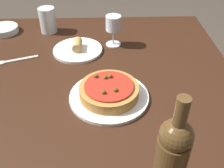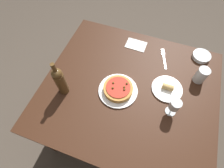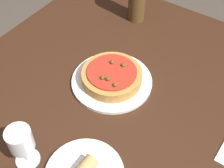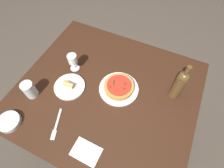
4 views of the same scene
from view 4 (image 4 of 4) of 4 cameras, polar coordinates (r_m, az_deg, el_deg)
The scene contains 11 objects.
ground_plane at distance 1.88m, azimuth -1.17°, elevation -13.67°, with size 14.00×14.00×0.00m, color #4C4238.
dining_table at distance 1.28m, azimuth -1.68°, elevation -4.21°, with size 1.21×1.09×0.74m.
dinner_plate at distance 1.20m, azimuth 2.23°, elevation -1.52°, with size 0.27×0.27×0.01m.
pizza at distance 1.18m, azimuth 2.27°, elevation -0.85°, with size 0.20×0.20×0.05m.
wine_glass at distance 1.27m, azimuth -12.75°, elevation 7.74°, with size 0.07×0.07×0.14m.
wine_bottle at distance 1.16m, azimuth 21.19°, elevation 0.03°, with size 0.07×0.07×0.30m.
water_cup at distance 1.26m, azimuth -25.33°, elevation -1.70°, with size 0.08×0.08×0.12m.
side_bowl at distance 1.26m, azimuth -30.59°, elevation -10.55°, with size 0.14×0.14×0.03m.
fork at distance 1.15m, azimuth -17.77°, elevation -12.90°, with size 0.08×0.20×0.00m.
side_plate at distance 1.24m, azimuth -13.73°, elevation -0.70°, with size 0.21×0.21×0.05m.
paper_napkin at distance 1.07m, azimuth -8.45°, elevation -21.04°, with size 0.16×0.12×0.00m.
Camera 4 is at (0.29, -0.53, 1.78)m, focal length 28.00 mm.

